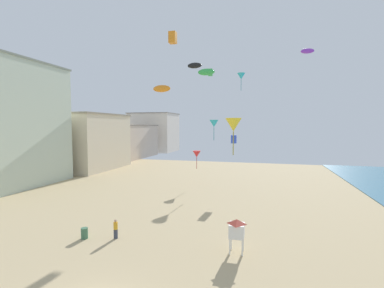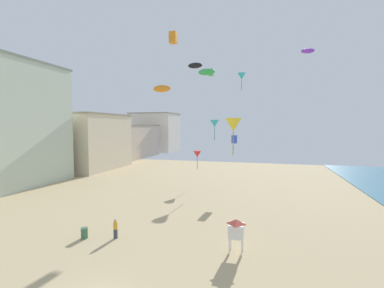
{
  "view_description": "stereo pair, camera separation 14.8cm",
  "coord_description": "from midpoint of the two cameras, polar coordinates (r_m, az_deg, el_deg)",
  "views": [
    {
      "loc": [
        8.33,
        -11.24,
        9.41
      ],
      "look_at": [
        1.45,
        14.66,
        7.66
      ],
      "focal_mm": 25.5,
      "sensor_mm": 36.0,
      "label": 1
    },
    {
      "loc": [
        8.47,
        -11.2,
        9.41
      ],
      "look_at": [
        1.45,
        14.66,
        7.66
      ],
      "focal_mm": 25.5,
      "sensor_mm": 36.0,
      "label": 2
    }
  ],
  "objects": [
    {
      "name": "lifeguard_stand",
      "position": [
        21.36,
        9.14,
        -17.07
      ],
      "size": [
        1.1,
        1.1,
        2.55
      ],
      "rotation": [
        0.0,
        0.0,
        -0.25
      ],
      "color": "white",
      "rests_on": "ground"
    },
    {
      "name": "kite_green_box",
      "position": [
        49.15,
        3.74,
        14.72
      ],
      "size": [
        0.75,
        0.75,
        1.17
      ],
      "color": "green"
    },
    {
      "name": "boardwalk_hotel_far",
      "position": [
        83.91,
        -13.77,
        0.57
      ],
      "size": [
        12.06,
        22.38,
        9.84
      ],
      "color": "#C6B29E",
      "rests_on": "ground"
    },
    {
      "name": "kite_black_parafoil",
      "position": [
        40.62,
        0.44,
        16.09
      ],
      "size": [
        2.09,
        0.58,
        0.81
      ],
      "color": "black"
    },
    {
      "name": "kite_cyan_delta",
      "position": [
        35.23,
        10.12,
        13.77
      ],
      "size": [
        0.95,
        0.95,
        2.16
      ],
      "color": "#2DB7CC"
    },
    {
      "name": "boardwalk_hotel_distant",
      "position": [
        103.47,
        -7.99,
        2.44
      ],
      "size": [
        15.93,
        14.13,
        14.27
      ],
      "color": "silver",
      "rests_on": "ground"
    },
    {
      "name": "beach_trash_bin",
      "position": [
        25.69,
        -21.73,
        -16.94
      ],
      "size": [
        0.56,
        0.56,
        0.9
      ],
      "primitive_type": "cylinder",
      "color": "#3D6B4C",
      "rests_on": "ground"
    },
    {
      "name": "kite_yellow_delta",
      "position": [
        24.95,
        8.49,
        3.98
      ],
      "size": [
        1.48,
        1.48,
        3.37
      ],
      "color": "yellow"
    },
    {
      "name": "kite_orange_parafoil",
      "position": [
        28.78,
        -6.5,
        11.43
      ],
      "size": [
        1.87,
        0.52,
        0.73
      ],
      "color": "orange"
    },
    {
      "name": "kite_green_parafoil",
      "position": [
        33.57,
        2.87,
        14.81
      ],
      "size": [
        2.03,
        0.56,
        0.79
      ],
      "color": "green"
    },
    {
      "name": "boardwalk_hotel_mid",
      "position": [
        66.02,
        -22.66,
        0.55
      ],
      "size": [
        16.98,
        17.21,
        12.14
      ],
      "color": "beige",
      "rests_on": "ground"
    },
    {
      "name": "kite_cyan_delta_2",
      "position": [
        44.78,
        4.52,
        4.28
      ],
      "size": [
        1.47,
        1.47,
        3.34
      ],
      "color": "#2DB7CC"
    },
    {
      "name": "kite_flyer",
      "position": [
        24.71,
        -15.86,
        -16.51
      ],
      "size": [
        0.34,
        0.34,
        1.64
      ],
      "rotation": [
        0.0,
        0.0,
        1.25
      ],
      "color": "#383D4C",
      "rests_on": "ground"
    },
    {
      "name": "kite_orange_box",
      "position": [
        42.9,
        -4.16,
        21.3
      ],
      "size": [
        1.03,
        1.03,
        1.62
      ],
      "color": "orange"
    },
    {
      "name": "kite_blue_box",
      "position": [
        41.33,
        8.63,
        1.01
      ],
      "size": [
        0.78,
        0.78,
        1.22
      ],
      "color": "blue"
    },
    {
      "name": "kite_red_delta",
      "position": [
        43.04,
        0.89,
        -2.13
      ],
      "size": [
        1.27,
        1.27,
        2.88
      ],
      "color": "red"
    },
    {
      "name": "kite_purple_parafoil",
      "position": [
        33.08,
        22.86,
        17.48
      ],
      "size": [
        1.36,
        0.38,
        0.53
      ],
      "color": "purple"
    }
  ]
}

